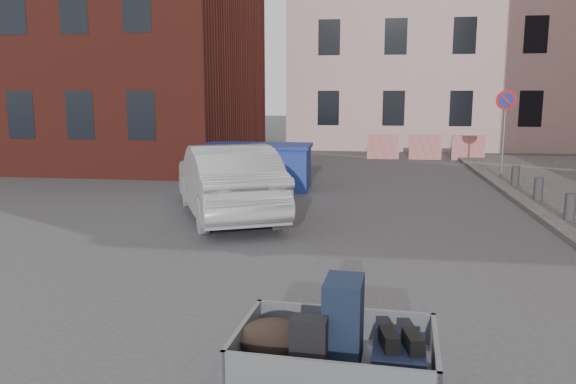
# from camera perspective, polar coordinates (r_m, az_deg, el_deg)

# --- Properties ---
(ground) EXTENTS (120.00, 120.00, 0.00)m
(ground) POSITION_cam_1_polar(r_m,az_deg,el_deg) (9.08, -4.41, -7.13)
(ground) COLOR #38383A
(ground) RESTS_ON ground
(building_pink) EXTENTS (16.00, 8.00, 14.00)m
(building_pink) POSITION_cam_1_polar(r_m,az_deg,el_deg) (31.04, 16.49, 17.60)
(building_pink) COLOR #CEA29E
(building_pink) RESTS_ON ground
(no_parking_sign) EXTENTS (0.60, 0.09, 2.65)m
(no_parking_sign) POSITION_cam_1_polar(r_m,az_deg,el_deg) (18.42, 21.19, 7.28)
(no_parking_sign) COLOR gray
(no_parking_sign) RESTS_ON sidewalk
(bollards) EXTENTS (0.22, 9.02, 0.55)m
(bollards) POSITION_cam_1_polar(r_m,az_deg,el_deg) (12.75, 26.73, -1.37)
(bollards) COLOR #3A3A3D
(bollards) RESTS_ON sidewalk
(barriers) EXTENTS (4.70, 0.18, 1.00)m
(barriers) POSITION_cam_1_polar(r_m,az_deg,el_deg) (23.67, 13.76, 4.43)
(barriers) COLOR red
(barriers) RESTS_ON ground
(trailer) EXTENTS (1.67, 1.85, 1.20)m
(trailer) POSITION_cam_1_polar(r_m,az_deg,el_deg) (4.74, 4.76, -15.79)
(trailer) COLOR black
(trailer) RESTS_ON ground
(dumpster) EXTENTS (3.05, 1.61, 1.27)m
(dumpster) POSITION_cam_1_polar(r_m,az_deg,el_deg) (15.90, -3.13, 2.63)
(dumpster) COLOR #21399E
(dumpster) RESTS_ON ground
(silver_car) EXTENTS (3.53, 5.09, 1.59)m
(silver_car) POSITION_cam_1_polar(r_m,az_deg,el_deg) (12.35, -6.20, 1.20)
(silver_car) COLOR #A1A4A8
(silver_car) RESTS_ON ground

